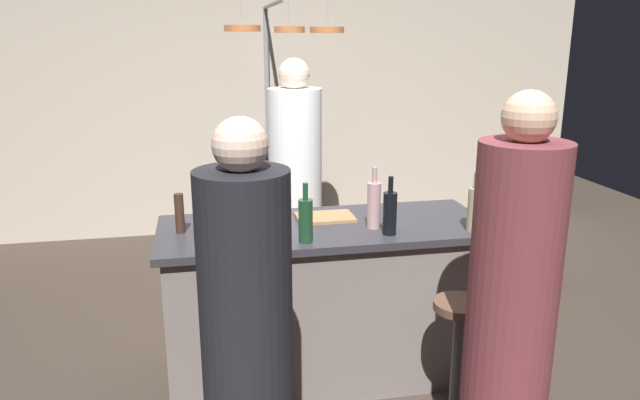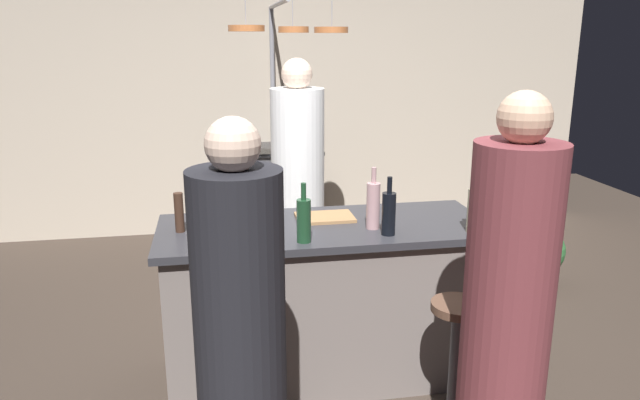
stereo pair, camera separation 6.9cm
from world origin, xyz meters
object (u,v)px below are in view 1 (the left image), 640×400
Objects in this scene: wine_bottle_green at (306,220)px; wine_glass_by_chef at (269,203)px; cutting_board at (325,217)px; wine_bottle_red at (249,202)px; bar_stool_right at (457,359)px; guest_right at (511,315)px; wine_glass_near_right_guest at (218,201)px; mixing_bowl_steel at (257,227)px; mixing_bowl_wooden at (208,225)px; potted_plant at (535,254)px; wine_bottle_rose at (374,204)px; wine_bottle_dark at (390,212)px; chef at (295,194)px; wine_bottle_white at (474,208)px; stove_range at (272,193)px; pepper_mill at (180,213)px; bar_stool_left at (246,382)px; guest_left at (247,349)px.

wine_bottle_green is 0.40m from wine_glass_by_chef.
cutting_board is 0.44m from wine_bottle_red.
bar_stool_right is at bearing -28.39° from wine_bottle_green.
wine_glass_near_right_guest is at bearing 132.85° from guest_right.
wine_bottle_red is at bearing 96.16° from mixing_bowl_steel.
cutting_board is 0.66m from mixing_bowl_wooden.
potted_plant is at bearing 17.04° from wine_bottle_red.
wine_bottle_rose is 1.57× the size of mixing_bowl_steel.
chef is at bearing 103.74° from wine_bottle_dark.
cutting_board is 1.51× the size of mixing_bowl_steel.
wine_bottle_red is 1.21m from wine_bottle_white.
wine_bottle_red is 1.41× the size of mixing_bowl_steel.
wine_bottle_green reaches higher than stove_range.
wine_glass_near_right_guest is (-1.31, 0.48, -0.02)m from wine_bottle_white.
wine_bottle_red is 2.05× the size of wine_glass_by_chef.
wine_glass_near_right_guest reaches higher than cutting_board.
stove_range is 1.71× the size of potted_plant.
wine_bottle_rose is (0.24, -2.55, 0.58)m from stove_range.
chef reaches higher than mixing_bowl_wooden.
potted_plant is (1.23, 1.81, -0.49)m from guest_right.
wine_bottle_green is at bearing -175.54° from wine_bottle_dark.
pepper_mill reaches higher than mixing_bowl_steel.
wine_glass_near_right_guest is (-0.06, 0.85, 0.63)m from bar_stool_left.
wine_glass_near_right_guest is at bearing 92.52° from guest_left.
cutting_board is 0.42m from wine_bottle_green.
wine_glass_by_chef is (0.21, 0.74, 0.63)m from bar_stool_left.
guest_right is 11.65× the size of wine_glass_by_chef.
stove_range is 2.61m from pepper_mill.
potted_plant is 2.48× the size of pepper_mill.
chef reaches higher than wine_bottle_green.
guest_left is at bearing -149.19° from wine_bottle_white.
wine_bottle_red is 0.18m from wine_glass_near_right_guest.
guest_right is at bearing -19.24° from bar_stool_left.
wine_bottle_rose is at bearing 50.07° from guest_left.
guest_left is 2.40× the size of bar_stool_right.
pepper_mill is (-0.76, -0.98, 0.19)m from chef.
stove_range is 2.77m from wine_bottle_green.
potted_plant is 2.79m from pepper_mill.
mixing_bowl_wooden is (-0.06, -0.22, -0.07)m from wine_glass_near_right_guest.
bar_stool_right is 1.04m from cutting_board.
wine_bottle_green is (-0.72, 0.74, 0.23)m from guest_right.
wine_bottle_green is (-0.68, 0.37, 0.64)m from bar_stool_right.
wine_bottle_white reaches higher than potted_plant.
stove_range reaches higher than bar_stool_left.
bar_stool_left is 2.25× the size of wine_bottle_green.
wine_bottle_rose reaches higher than wine_bottle_white.
stove_range is 0.52× the size of guest_right.
wine_bottle_red is at bearing 160.86° from wine_bottle_white.
wine_bottle_rose reaches higher than cutting_board.
mixing_bowl_wooden is (-0.92, 0.23, -0.08)m from wine_bottle_dark.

